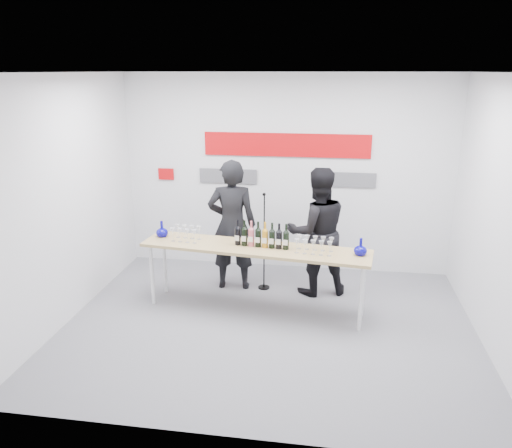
% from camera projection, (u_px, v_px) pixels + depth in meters
% --- Properties ---
extents(ground, '(5.00, 5.00, 0.00)m').
position_uv_depth(ground, '(268.00, 325.00, 6.17)').
color(ground, slate).
rests_on(ground, ground).
extents(back_wall, '(5.00, 0.04, 3.00)m').
position_uv_depth(back_wall, '(286.00, 174.00, 7.62)').
color(back_wall, silver).
rests_on(back_wall, ground).
extents(signage, '(3.38, 0.02, 0.79)m').
position_uv_depth(signage, '(282.00, 154.00, 7.51)').
color(signage, '#BD080C').
rests_on(signage, back_wall).
extents(tasting_table, '(2.98, 0.93, 0.88)m').
position_uv_depth(tasting_table, '(255.00, 252.00, 6.34)').
color(tasting_table, tan).
rests_on(tasting_table, ground).
extents(wine_bottles, '(0.71, 0.16, 0.33)m').
position_uv_depth(wine_bottles, '(262.00, 235.00, 6.27)').
color(wine_bottles, black).
rests_on(wine_bottles, tasting_table).
extents(decanter_left, '(0.16, 0.16, 0.21)m').
position_uv_depth(decanter_left, '(162.00, 229.00, 6.68)').
color(decanter_left, '#090782').
rests_on(decanter_left, tasting_table).
extents(decanter_right, '(0.16, 0.16, 0.21)m').
position_uv_depth(decanter_right, '(361.00, 247.00, 6.01)').
color(decanter_right, '#090782').
rests_on(decanter_right, tasting_table).
extents(glasses_left, '(0.38, 0.26, 0.18)m').
position_uv_depth(glasses_left, '(186.00, 234.00, 6.54)').
color(glasses_left, silver).
rests_on(glasses_left, tasting_table).
extents(glasses_right, '(0.48, 0.27, 0.18)m').
position_uv_depth(glasses_right, '(314.00, 245.00, 6.10)').
color(glasses_right, silver).
rests_on(glasses_right, tasting_table).
extents(presenter_left, '(0.73, 0.52, 1.87)m').
position_uv_depth(presenter_left, '(232.00, 225.00, 7.01)').
color(presenter_left, black).
rests_on(presenter_left, ground).
extents(presenter_right, '(1.04, 0.91, 1.79)m').
position_uv_depth(presenter_right, '(317.00, 232.00, 6.85)').
color(presenter_right, black).
rests_on(presenter_right, ground).
extents(mic_stand, '(0.17, 0.17, 1.43)m').
position_uv_depth(mic_stand, '(264.00, 260.00, 7.10)').
color(mic_stand, black).
rests_on(mic_stand, ground).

